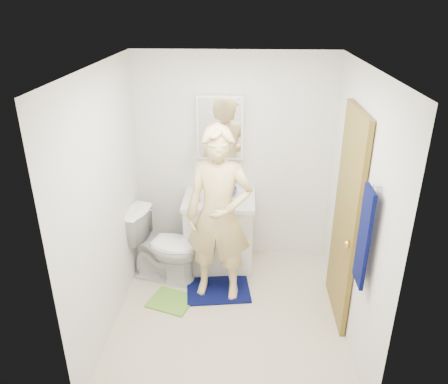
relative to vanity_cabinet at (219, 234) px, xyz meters
The scene contains 22 objects.
floor 1.01m from the vanity_cabinet, 80.69° to the right, with size 2.20×2.40×0.02m, color beige.
ceiling 2.21m from the vanity_cabinet, 80.69° to the right, with size 2.20×2.40×0.02m, color white.
wall_back 0.87m from the vanity_cabinet, 63.05° to the left, with size 2.20×0.02×2.40m, color silver.
wall_front 2.28m from the vanity_cabinet, 85.96° to the right, with size 2.20×0.02×2.40m, color silver.
wall_left 1.55m from the vanity_cabinet, 136.37° to the right, with size 0.02×2.40×2.40m, color silver.
wall_right 1.75m from the vanity_cabinet, 35.99° to the right, with size 0.02×2.40×2.40m, color silver.
vanity_cabinet is the anchor object (origin of this frame).
countertop 0.43m from the vanity_cabinet, ahead, with size 0.79×0.59×0.05m, color white.
sink_basin 0.44m from the vanity_cabinet, ahead, with size 0.40×0.40×0.03m, color white.
faucet 0.54m from the vanity_cabinet, 90.00° to the left, with size 0.03×0.03×0.12m, color silver.
medicine_cabinet 1.22m from the vanity_cabinet, 90.00° to the left, with size 0.50×0.12×0.70m, color white.
mirror_panel 1.21m from the vanity_cabinet, 90.00° to the left, with size 0.46×0.01×0.66m, color white.
door 1.57m from the vanity_cabinet, 32.20° to the right, with size 0.05×0.80×2.05m, color olive.
door_knob 1.69m from the vanity_cabinet, 42.72° to the right, with size 0.07×0.07×0.07m, color gold.
towel 2.08m from the vanity_cabinet, 51.53° to the right, with size 0.03×0.24×0.80m, color #060C40.
towel_hook 2.30m from the vanity_cabinet, 50.60° to the right, with size 0.02×0.02×0.06m, color silver.
toilet 0.66m from the vanity_cabinet, 152.50° to the right, with size 0.46×0.80×0.81m, color white.
bath_mat 0.66m from the vanity_cabinet, 87.89° to the right, with size 0.67×0.48×0.02m, color #060C40.
green_rug 0.96m from the vanity_cabinet, 121.51° to the right, with size 0.43×0.36×0.02m, color #6BA737.
soap_dispenser 0.59m from the vanity_cabinet, 162.47° to the right, with size 0.08×0.08×0.17m, color #BB7257.
toothbrush_cup 0.52m from the vanity_cabinet, 28.09° to the left, with size 0.13×0.13×0.11m, color #5A3F8A.
man 0.78m from the vanity_cabinet, 86.70° to the right, with size 0.66×0.43×1.81m, color #DDC17C.
Camera 1 is at (0.13, -3.45, 2.90)m, focal length 35.00 mm.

